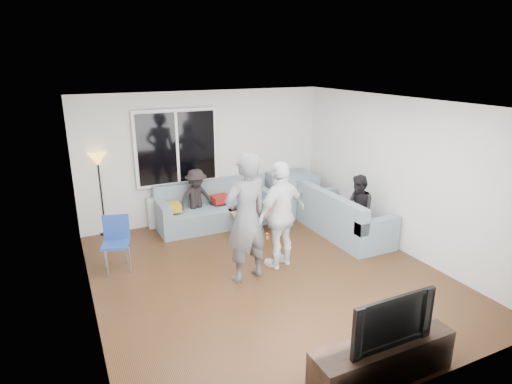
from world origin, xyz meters
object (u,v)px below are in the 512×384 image
television (387,317)px  spectator_back (197,199)px  coffee_table (259,220)px  spectator_right (358,209)px  sofa_right_section (345,213)px  tv_console (382,360)px  floor_lamp (101,195)px  player_left (246,218)px  side_chair (116,245)px  player_right (281,215)px  sofa_back_section (216,205)px

television → spectator_back: bearing=95.2°
coffee_table → spectator_right: (1.34, -1.25, 0.42)m
sofa_right_section → tv_console: sofa_right_section is taller
tv_console → spectator_right: bearing=56.2°
floor_lamp → television: 5.65m
player_left → television: 2.57m
side_chair → television: size_ratio=0.88×
player_left → spectator_right: 2.41m
coffee_table → side_chair: 2.79m
spectator_right → spectator_back: bearing=-112.5°
sofa_right_section → player_left: 2.53m
sofa_right_section → television: (-1.95, -3.29, 0.30)m
sofa_right_section → player_left: size_ratio=1.03×
television → coffee_table: bearing=81.7°
tv_console → side_chair: bearing=120.3°
coffee_table → player_right: size_ratio=0.64×
player_right → television: 2.70m
tv_console → player_left: bearing=99.0°
sofa_right_section → player_right: bearing=109.6°
spectator_back → sofa_back_section: bearing=-14.3°
floor_lamp → player_right: player_right is taller
sofa_right_section → floor_lamp: bearing=64.4°
television → side_chair: bearing=120.3°
floor_lamp → player_left: player_left is taller
side_chair → spectator_right: spectator_right is taller
television → tv_console: bearing=0.0°
player_right → spectator_right: 1.71m
sofa_back_section → player_left: (-0.34, -2.24, 0.55)m
coffee_table → tv_console: bearing=-98.3°
coffee_table → spectator_back: bearing=148.7°
floor_lamp → player_left: bearing=-57.6°
player_left → spectator_back: (-0.04, 2.27, -0.38)m
spectator_back → television: spectator_back is taller
floor_lamp → television: (2.12, -5.24, -0.06)m
sofa_back_section → spectator_back: 0.42m
sofa_right_section → player_right: player_right is taller
floor_lamp → player_right: bearing=-46.9°
spectator_right → spectator_back: spectator_right is taller
side_chair → player_left: size_ratio=0.44×
side_chair → coffee_table: bearing=27.2°
spectator_right → television: 3.51m
sofa_back_section → spectator_back: spectator_back is taller
player_left → coffee_table: bearing=-132.0°
floor_lamp → spectator_right: 4.69m
coffee_table → television: size_ratio=1.12×
sofa_back_section → spectator_right: bearing=-42.8°
side_chair → tv_console: side_chair is taller
player_left → tv_console: (0.40, -2.53, -0.75)m
tv_console → floor_lamp: bearing=112.0°
sofa_back_section → player_left: size_ratio=1.18×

